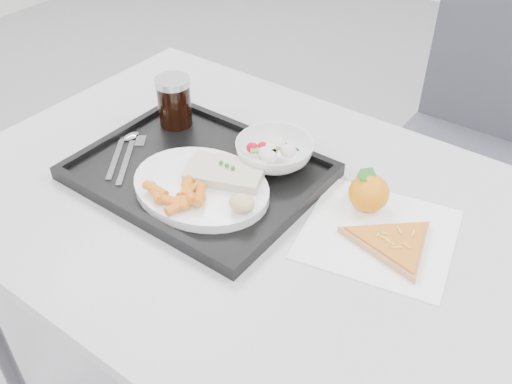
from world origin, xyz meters
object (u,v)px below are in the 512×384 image
object	(u,v)px
table	(260,231)
chair	(476,127)
tangerine	(369,193)
dinner_plate	(201,187)
pizza_slice	(394,243)
salad_bowl	(275,152)
cola_glass	(174,101)
tray	(199,173)

from	to	relation	value
table	chair	xyz separation A→B (m)	(0.15, 0.86, -0.15)
chair	tangerine	distance (m)	0.79
tangerine	dinner_plate	bearing A→B (deg)	-149.39
chair	pizza_slice	size ratio (longest dim) A/B	3.91
tangerine	chair	bearing A→B (deg)	91.15
chair	salad_bowl	bearing A→B (deg)	-104.21
chair	salad_bowl	xyz separation A→B (m)	(-0.19, -0.75, 0.25)
chair	dinner_plate	world-z (taller)	chair
cola_glass	table	bearing A→B (deg)	-18.42
chair	cola_glass	xyz separation A→B (m)	(-0.45, -0.76, 0.28)
salad_bowl	pizza_slice	distance (m)	0.30
table	pizza_slice	distance (m)	0.26
salad_bowl	pizza_slice	bearing A→B (deg)	-12.69
tangerine	salad_bowl	bearing A→B (deg)	-179.82
table	tangerine	xyz separation A→B (m)	(0.16, 0.11, 0.10)
tray	pizza_slice	world-z (taller)	tray
table	cola_glass	size ratio (longest dim) A/B	11.11
tray	salad_bowl	size ratio (longest dim) A/B	2.96
salad_bowl	cola_glass	xyz separation A→B (m)	(-0.25, -0.01, 0.03)
tray	dinner_plate	xyz separation A→B (m)	(0.05, -0.04, 0.02)
tray	dinner_plate	size ratio (longest dim) A/B	1.67
table	tray	bearing A→B (deg)	-178.80
cola_glass	tangerine	xyz separation A→B (m)	(0.46, 0.01, -0.04)
chair	cola_glass	world-z (taller)	chair
dinner_plate	tangerine	world-z (taller)	tangerine
chair	dinner_plate	size ratio (longest dim) A/B	3.44
tray	cola_glass	world-z (taller)	cola_glass
tray	dinner_plate	bearing A→B (deg)	-44.13
table	dinner_plate	world-z (taller)	dinner_plate
tangerine	pizza_slice	distance (m)	0.11
chair	pizza_slice	distance (m)	0.85
salad_bowl	table	bearing A→B (deg)	-67.94
tray	salad_bowl	world-z (taller)	salad_bowl
chair	dinner_plate	distance (m)	0.97
tangerine	pizza_slice	bearing A→B (deg)	-37.89
pizza_slice	tangerine	bearing A→B (deg)	142.11
dinner_plate	table	bearing A→B (deg)	24.94
table	dinner_plate	size ratio (longest dim) A/B	4.44
cola_glass	pizza_slice	size ratio (longest dim) A/B	0.45
tangerine	cola_glass	bearing A→B (deg)	-178.85
table	salad_bowl	size ratio (longest dim) A/B	7.89
chair	tangerine	world-z (taller)	chair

